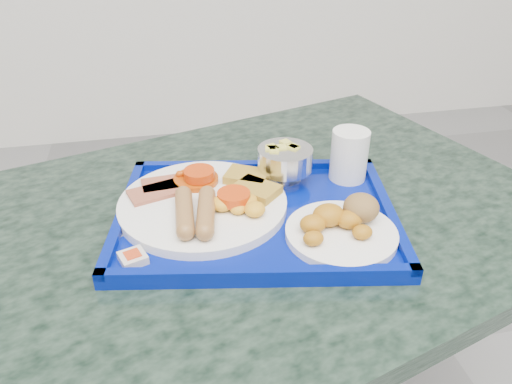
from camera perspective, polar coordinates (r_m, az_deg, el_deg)
table at (r=0.95m, az=-1.85°, el=-11.61°), size 1.26×1.02×0.68m
tray at (r=0.82m, az=-0.00°, el=-2.74°), size 0.50×0.40×0.03m
main_plate at (r=0.82m, az=-5.53°, el=-0.98°), size 0.28×0.28×0.04m
bread_plate at (r=0.77m, az=9.88°, el=-3.72°), size 0.17×0.17×0.06m
fruit_bowl at (r=0.89m, az=3.30°, el=3.73°), size 0.10×0.10×0.07m
juice_cup at (r=0.91m, az=10.62°, el=4.35°), size 0.07×0.07×0.09m
spoon at (r=0.87m, az=-12.13°, el=-0.48°), size 0.07×0.15×0.01m
knife at (r=0.83m, az=-13.99°, el=-2.73°), size 0.08×0.18×0.00m
jam_packet at (r=0.73m, az=-13.89°, el=-7.32°), size 0.05×0.05×0.01m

